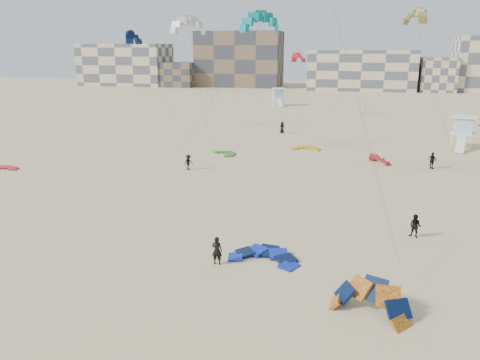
% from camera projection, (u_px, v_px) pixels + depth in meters
% --- Properties ---
extents(ground, '(320.00, 320.00, 0.00)m').
position_uv_depth(ground, '(194.00, 267.00, 27.71)').
color(ground, tan).
rests_on(ground, ground).
extents(kite_ground_blue, '(4.46, 4.65, 1.36)m').
position_uv_depth(kite_ground_blue, '(264.00, 259.00, 28.65)').
color(kite_ground_blue, '#1237D5').
rests_on(kite_ground_blue, ground).
extents(kite_ground_orange, '(5.16, 5.14, 4.01)m').
position_uv_depth(kite_ground_orange, '(369.00, 313.00, 22.84)').
color(kite_ground_orange, orange).
rests_on(kite_ground_orange, ground).
extents(kite_ground_red, '(4.27, 4.34, 0.58)m').
position_uv_depth(kite_ground_red, '(1.00, 170.00, 49.85)').
color(kite_ground_red, red).
rests_on(kite_ground_red, ground).
extents(kite_ground_green, '(4.44, 4.44, 0.58)m').
position_uv_depth(kite_ground_green, '(225.00, 154.00, 57.07)').
color(kite_ground_green, '#397923').
rests_on(kite_ground_green, ground).
extents(kite_ground_red_far, '(4.16, 4.14, 3.03)m').
position_uv_depth(kite_ground_red_far, '(379.00, 163.00, 52.66)').
color(kite_ground_red_far, red).
rests_on(kite_ground_red_far, ground).
extents(kite_ground_yellow, '(3.43, 3.62, 0.60)m').
position_uv_depth(kite_ground_yellow, '(305.00, 149.00, 60.05)').
color(kite_ground_yellow, orange).
rests_on(kite_ground_yellow, ground).
extents(kitesurfer_main, '(0.64, 0.42, 1.76)m').
position_uv_depth(kitesurfer_main, '(217.00, 250.00, 27.82)').
color(kitesurfer_main, black).
rests_on(kitesurfer_main, ground).
extents(kitesurfer_b, '(0.99, 0.92, 1.64)m').
position_uv_depth(kitesurfer_b, '(415.00, 226.00, 31.79)').
color(kitesurfer_b, black).
rests_on(kitesurfer_b, ground).
extents(kitesurfer_c, '(1.12, 1.20, 1.63)m').
position_uv_depth(kitesurfer_c, '(188.00, 162.00, 49.66)').
color(kitesurfer_c, black).
rests_on(kitesurfer_c, ground).
extents(kitesurfer_d, '(1.04, 1.08, 1.81)m').
position_uv_depth(kitesurfer_d, '(432.00, 161.00, 50.05)').
color(kitesurfer_d, black).
rests_on(kitesurfer_d, ground).
extents(kitesurfer_e, '(0.99, 0.81, 1.74)m').
position_uv_depth(kitesurfer_e, '(282.00, 127.00, 71.31)').
color(kitesurfer_e, black).
rests_on(kitesurfer_e, ground).
extents(kite_fly_teal_a, '(12.44, 6.17, 14.60)m').
position_uv_depth(kite_fly_teal_a, '(261.00, 24.00, 41.40)').
color(kite_fly_teal_a, '#0C827C').
rests_on(kite_fly_teal_a, ground).
extents(kite_fly_grey, '(5.60, 5.63, 15.42)m').
position_uv_depth(kite_fly_grey, '(188.00, 27.00, 54.21)').
color(kite_fly_grey, white).
rests_on(kite_fly_grey, ground).
extents(kite_fly_olive, '(6.91, 12.33, 16.59)m').
position_uv_depth(kite_fly_olive, '(415.00, 18.00, 56.33)').
color(kite_fly_olive, olive).
rests_on(kite_fly_olive, ground).
extents(kite_fly_navy, '(8.12, 3.91, 14.39)m').
position_uv_depth(kite_fly_navy, '(133.00, 39.00, 70.88)').
color(kite_fly_navy, '#05133E').
rests_on(kite_fly_navy, ground).
extents(kite_fly_red, '(4.68, 12.43, 11.09)m').
position_uv_depth(kite_fly_red, '(298.00, 58.00, 86.29)').
color(kite_fly_red, red).
rests_on(kite_fly_red, ground).
extents(lifeguard_tower_near, '(3.55, 6.01, 4.14)m').
position_uv_depth(lifeguard_tower_near, '(463.00, 132.00, 60.21)').
color(lifeguard_tower_near, white).
rests_on(lifeguard_tower_near, ground).
extents(lifeguard_tower_far, '(3.49, 5.74, 3.90)m').
position_uv_depth(lifeguard_tower_far, '(278.00, 97.00, 105.37)').
color(lifeguard_tower_far, white).
rests_on(lifeguard_tower_far, ground).
extents(condo_west_a, '(30.00, 15.00, 14.00)m').
position_uv_depth(condo_west_a, '(126.00, 65.00, 163.34)').
color(condo_west_a, beige).
rests_on(condo_west_a, ground).
extents(condo_west_b, '(28.00, 14.00, 18.00)m').
position_uv_depth(condo_west_b, '(240.00, 59.00, 157.42)').
color(condo_west_b, brown).
rests_on(condo_west_b, ground).
extents(condo_mid, '(32.00, 16.00, 12.00)m').
position_uv_depth(condo_mid, '(361.00, 70.00, 145.37)').
color(condo_mid, beige).
rests_on(condo_mid, ground).
extents(condo_fill_left, '(12.00, 10.00, 8.00)m').
position_uv_depth(condo_fill_left, '(178.00, 75.00, 157.72)').
color(condo_fill_left, brown).
rests_on(condo_fill_left, ground).
extents(condo_fill_right, '(10.00, 10.00, 10.00)m').
position_uv_depth(condo_fill_right, '(437.00, 75.00, 138.75)').
color(condo_fill_right, beige).
rests_on(condo_fill_right, ground).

